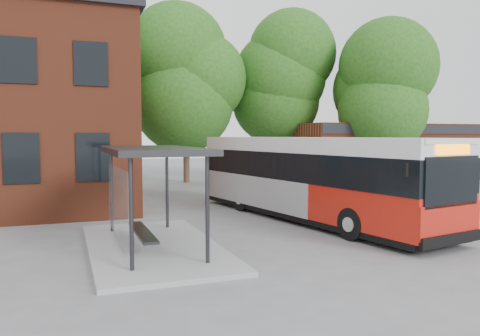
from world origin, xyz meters
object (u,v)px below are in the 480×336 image
object	(u,v)px
bicycle_1	(315,181)
bicycle_3	(352,180)
bicycle_7	(376,179)
bus_shelter	(153,198)
bicycle_extra_0	(387,178)
bicycle_4	(352,182)
bicycle_6	(370,181)
city_bus	(308,179)
bicycle_5	(378,180)
bicycle_2	(350,183)
bicycle_0	(317,182)

from	to	relation	value
bicycle_1	bicycle_3	distance (m)	2.27
bicycle_1	bicycle_7	size ratio (longest dim) A/B	0.86
bus_shelter	bicycle_7	size ratio (longest dim) A/B	3.87
bicycle_extra_0	bicycle_3	bearing A→B (deg)	85.45
bus_shelter	bicycle_4	distance (m)	17.46
bicycle_6	bicycle_7	distance (m)	0.40
bicycle_6	bicycle_7	size ratio (longest dim) A/B	0.90
bicycle_extra_0	city_bus	bearing A→B (deg)	114.40
city_bus	bicycle_1	world-z (taller)	city_bus
bicycle_3	bicycle_extra_0	distance (m)	3.13
bicycle_5	bicycle_6	distance (m)	0.84
bicycle_1	bicycle_5	bearing A→B (deg)	-137.00
bicycle_4	bicycle_7	world-z (taller)	bicycle_7
bicycle_6	bicycle_5	bearing A→B (deg)	166.67
city_bus	bicycle_3	xyz separation A→B (m)	(7.63, 8.38, -1.06)
bicycle_1	bicycle_2	size ratio (longest dim) A/B	1.03
city_bus	bicycle_extra_0	world-z (taller)	city_bus
bicycle_1	bus_shelter	bearing A→B (deg)	109.87
bicycle_1	bicycle_4	bearing A→B (deg)	-137.88
bicycle_2	bicycle_4	world-z (taller)	bicycle_2
bicycle_0	bicycle_1	world-z (taller)	bicycle_0
bicycle_3	bicycle_7	world-z (taller)	bicycle_7
bicycle_2	bicycle_4	size ratio (longest dim) A/B	1.01
bicycle_extra_0	bicycle_7	bearing A→B (deg)	106.92
bicycle_0	bicycle_7	size ratio (longest dim) A/B	0.99
bus_shelter	bicycle_7	world-z (taller)	bus_shelter
bus_shelter	bicycle_0	distance (m)	15.70
bicycle_3	bicycle_1	bearing A→B (deg)	61.35
bicycle_2	bicycle_5	distance (m)	1.84
bicycle_6	bus_shelter	bearing A→B (deg)	114.31
bicycle_3	bicycle_4	bearing A→B (deg)	137.85
bicycle_1	bicycle_5	world-z (taller)	bicycle_5
city_bus	bicycle_6	distance (m)	12.23
city_bus	bicycle_5	xyz separation A→B (m)	(8.88, 7.46, -1.01)
bicycle_3	bicycle_5	world-z (taller)	bicycle_5
bicycle_7	bicycle_extra_0	distance (m)	1.84
city_bus	bicycle_5	bearing A→B (deg)	30.05
city_bus	bus_shelter	bearing A→B (deg)	-167.84
city_bus	bicycle_extra_0	distance (m)	14.01
bicycle_0	city_bus	bearing A→B (deg)	150.04
bicycle_2	bicycle_5	bearing A→B (deg)	-82.31
bus_shelter	bicycle_4	world-z (taller)	bus_shelter
bicycle_extra_0	bicycle_1	bearing A→B (deg)	75.22
bus_shelter	bicycle_0	size ratio (longest dim) A/B	3.89
city_bus	bicycle_6	size ratio (longest dim) A/B	7.58
bicycle_0	bicycle_2	world-z (taller)	bicycle_0
bicycle_2	bicycle_7	world-z (taller)	bicycle_7
bicycle_1	bicycle_6	size ratio (longest dim) A/B	0.96
bus_shelter	bicycle_6	distance (m)	18.79
bicycle_7	bicycle_extra_0	world-z (taller)	bicycle_7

